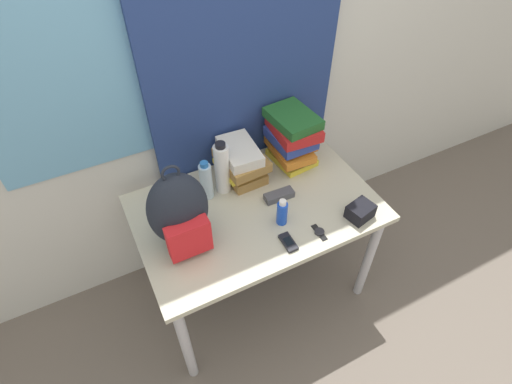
{
  "coord_description": "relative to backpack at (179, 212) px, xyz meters",
  "views": [
    {
      "loc": [
        -0.6,
        -0.8,
        2.16
      ],
      "look_at": [
        0.0,
        0.38,
        0.82
      ],
      "focal_mm": 28.0,
      "sensor_mm": 36.0,
      "label": 1
    }
  ],
  "objects": [
    {
      "name": "ground_plane",
      "position": [
        0.38,
        -0.34,
        -0.9
      ],
      "size": [
        12.0,
        12.0,
        0.0
      ],
      "primitive_type": "plane",
      "color": "#665B51"
    },
    {
      "name": "wall_back",
      "position": [
        0.38,
        0.49,
        0.35
      ],
      "size": [
        6.0,
        0.06,
        2.5
      ],
      "color": "beige",
      "rests_on": "ground_plane"
    },
    {
      "name": "curtain_blue",
      "position": [
        0.53,
        0.44,
        0.35
      ],
      "size": [
        1.0,
        0.04,
        2.5
      ],
      "color": "navy",
      "rests_on": "ground_plane"
    },
    {
      "name": "desk",
      "position": [
        0.38,
        0.03,
        -0.27
      ],
      "size": [
        1.17,
        0.75,
        0.72
      ],
      "color": "#B7B299",
      "rests_on": "ground_plane"
    },
    {
      "name": "backpack",
      "position": [
        0.0,
        0.0,
        0.0
      ],
      "size": [
        0.26,
        0.23,
        0.44
      ],
      "color": "#1E232D",
      "rests_on": "desk"
    },
    {
      "name": "book_stack_left",
      "position": [
        0.41,
        0.26,
        -0.08
      ],
      "size": [
        0.23,
        0.28,
        0.2
      ],
      "color": "olive",
      "rests_on": "desk"
    },
    {
      "name": "book_stack_center",
      "position": [
        0.71,
        0.26,
        -0.03
      ],
      "size": [
        0.23,
        0.3,
        0.29
      ],
      "color": "yellow",
      "rests_on": "desk"
    },
    {
      "name": "water_bottle",
      "position": [
        0.2,
        0.21,
        -0.08
      ],
      "size": [
        0.06,
        0.06,
        0.22
      ],
      "color": "silver",
      "rests_on": "desk"
    },
    {
      "name": "sports_bottle",
      "position": [
        0.29,
        0.22,
        -0.04
      ],
      "size": [
        0.08,
        0.08,
        0.3
      ],
      "color": "white",
      "rests_on": "desk"
    },
    {
      "name": "sunscreen_bottle",
      "position": [
        0.44,
        -0.11,
        -0.12
      ],
      "size": [
        0.05,
        0.05,
        0.15
      ],
      "color": "blue",
      "rests_on": "desk"
    },
    {
      "name": "cell_phone",
      "position": [
        0.41,
        -0.23,
        -0.18
      ],
      "size": [
        0.05,
        0.1,
        0.02
      ],
      "color": "black",
      "rests_on": "desk"
    },
    {
      "name": "sunglasses_case",
      "position": [
        0.51,
        0.03,
        -0.17
      ],
      "size": [
        0.15,
        0.06,
        0.04
      ],
      "color": "#47474C",
      "rests_on": "desk"
    },
    {
      "name": "camera_pouch",
      "position": [
        0.79,
        -0.25,
        -0.15
      ],
      "size": [
        0.14,
        0.12,
        0.07
      ],
      "color": "black",
      "rests_on": "desk"
    },
    {
      "name": "wristwatch",
      "position": [
        0.57,
        -0.25,
        -0.18
      ],
      "size": [
        0.05,
        0.1,
        0.01
      ],
      "color": "black",
      "rests_on": "desk"
    }
  ]
}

